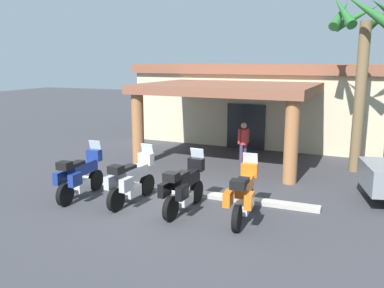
{
  "coord_description": "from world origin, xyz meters",
  "views": [
    {
      "loc": [
        4.7,
        -10.31,
        4.07
      ],
      "look_at": [
        -0.54,
        2.58,
        1.2
      ],
      "focal_mm": 37.92,
      "sensor_mm": 36.0,
      "label": 1
    }
  ],
  "objects_px": {
    "motorcycle_silver": "(131,180)",
    "pedestrian": "(243,141)",
    "motorcycle_orange": "(243,194)",
    "palm_tree_near_portico": "(365,43)",
    "motorcycle_black": "(184,187)",
    "motorcycle_blue": "(80,175)",
    "motel_building": "(262,101)"
  },
  "relations": [
    {
      "from": "motorcycle_black",
      "to": "pedestrian",
      "type": "distance_m",
      "value": 5.47
    },
    {
      "from": "motorcycle_black",
      "to": "palm_tree_near_portico",
      "type": "bearing_deg",
      "value": -30.88
    },
    {
      "from": "motorcycle_orange",
      "to": "palm_tree_near_portico",
      "type": "bearing_deg",
      "value": -26.71
    },
    {
      "from": "motorcycle_silver",
      "to": "palm_tree_near_portico",
      "type": "xyz_separation_m",
      "value": [
        5.96,
        6.15,
        3.96
      ]
    },
    {
      "from": "motel_building",
      "to": "motorcycle_orange",
      "type": "xyz_separation_m",
      "value": [
        2.08,
        -11.38,
        -1.3
      ]
    },
    {
      "from": "motorcycle_orange",
      "to": "palm_tree_near_portico",
      "type": "xyz_separation_m",
      "value": [
        2.63,
        6.19,
        3.96
      ]
    },
    {
      "from": "motorcycle_orange",
      "to": "pedestrian",
      "type": "height_order",
      "value": "pedestrian"
    },
    {
      "from": "motel_building",
      "to": "motorcycle_orange",
      "type": "distance_m",
      "value": 11.64
    },
    {
      "from": "motorcycle_silver",
      "to": "pedestrian",
      "type": "xyz_separation_m",
      "value": [
        1.86,
        5.41,
        0.29
      ]
    },
    {
      "from": "motorcycle_blue",
      "to": "motorcycle_silver",
      "type": "relative_size",
      "value": 1.0
    },
    {
      "from": "motorcycle_blue",
      "to": "motorcycle_silver",
      "type": "bearing_deg",
      "value": -86.09
    },
    {
      "from": "motorcycle_orange",
      "to": "motorcycle_silver",
      "type": "bearing_deg",
      "value": 85.65
    },
    {
      "from": "motorcycle_blue",
      "to": "motorcycle_orange",
      "type": "height_order",
      "value": "same"
    },
    {
      "from": "motorcycle_blue",
      "to": "motorcycle_black",
      "type": "distance_m",
      "value": 3.33
    },
    {
      "from": "motel_building",
      "to": "motorcycle_orange",
      "type": "bearing_deg",
      "value": -77.51
    },
    {
      "from": "motorcycle_silver",
      "to": "motorcycle_orange",
      "type": "relative_size",
      "value": 1.0
    },
    {
      "from": "motel_building",
      "to": "pedestrian",
      "type": "relative_size",
      "value": 7.27
    },
    {
      "from": "motel_building",
      "to": "motorcycle_black",
      "type": "distance_m",
      "value": 11.46
    },
    {
      "from": "motel_building",
      "to": "motorcycle_black",
      "type": "bearing_deg",
      "value": -85.79
    },
    {
      "from": "motorcycle_blue",
      "to": "motorcycle_orange",
      "type": "bearing_deg",
      "value": -90.36
    },
    {
      "from": "pedestrian",
      "to": "motorcycle_black",
      "type": "bearing_deg",
      "value": 124.95
    },
    {
      "from": "motel_building",
      "to": "motorcycle_silver",
      "type": "xyz_separation_m",
      "value": [
        -1.25,
        -11.34,
        -1.3
      ]
    },
    {
      "from": "motel_building",
      "to": "motorcycle_blue",
      "type": "height_order",
      "value": "motel_building"
    },
    {
      "from": "motorcycle_blue",
      "to": "motorcycle_silver",
      "type": "distance_m",
      "value": 1.67
    },
    {
      "from": "motorcycle_black",
      "to": "pedestrian",
      "type": "relative_size",
      "value": 1.29
    },
    {
      "from": "motorcycle_silver",
      "to": "motorcycle_orange",
      "type": "height_order",
      "value": "same"
    },
    {
      "from": "motorcycle_blue",
      "to": "motorcycle_orange",
      "type": "relative_size",
      "value": 1.0
    },
    {
      "from": "motorcycle_black",
      "to": "motorcycle_orange",
      "type": "distance_m",
      "value": 1.67
    },
    {
      "from": "motorcycle_silver",
      "to": "motorcycle_orange",
      "type": "distance_m",
      "value": 3.33
    },
    {
      "from": "motel_building",
      "to": "palm_tree_near_portico",
      "type": "xyz_separation_m",
      "value": [
        4.71,
        -5.19,
        2.66
      ]
    },
    {
      "from": "pedestrian",
      "to": "palm_tree_near_portico",
      "type": "bearing_deg",
      "value": -132.76
    },
    {
      "from": "motorcycle_black",
      "to": "palm_tree_near_portico",
      "type": "height_order",
      "value": "palm_tree_near_portico"
    }
  ]
}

